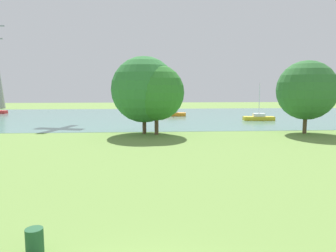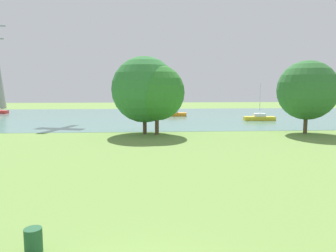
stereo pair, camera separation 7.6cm
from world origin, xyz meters
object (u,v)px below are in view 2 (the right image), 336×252
object	(u,v)px
tree_west_far	(144,90)
tree_east_far	(157,93)
sailboat_orange	(173,114)
litter_bin	(33,241)
sailboat_yellow	(259,118)
tree_west_near	(307,90)

from	to	relation	value
tree_west_far	tree_east_far	world-z (taller)	tree_west_far
tree_east_far	sailboat_orange	bearing A→B (deg)	80.82
litter_bin	tree_east_far	world-z (taller)	tree_east_far
sailboat_yellow	tree_west_near	size ratio (longest dim) A/B	0.71
litter_bin	sailboat_yellow	xyz separation A→B (m)	(21.32, 39.13, 0.05)
sailboat_orange	tree_west_far	xyz separation A→B (m)	(-4.98, -21.64, 4.50)
tree_west_far	tree_west_near	xyz separation A→B (m)	(18.25, -1.00, -0.08)
sailboat_yellow	tree_west_near	distance (m)	14.86
sailboat_yellow	tree_west_far	distance (m)	22.75
sailboat_orange	tree_west_near	size ratio (longest dim) A/B	0.92
sailboat_orange	litter_bin	bearing A→B (deg)	-99.91
tree_west_far	tree_west_near	distance (m)	18.28
tree_west_near	tree_west_far	bearing A→B (deg)	176.87
sailboat_yellow	sailboat_orange	bearing A→B (deg)	146.95
sailboat_yellow	tree_east_far	distance (m)	22.13
tree_west_far	tree_west_near	size ratio (longest dim) A/B	1.05
litter_bin	tree_west_far	world-z (taller)	tree_west_far
sailboat_orange	tree_west_far	size ratio (longest dim) A/B	0.88
sailboat_orange	tree_west_near	distance (m)	26.61
litter_bin	tree_west_far	distance (m)	26.56
tree_west_near	sailboat_yellow	bearing A→B (deg)	91.08
sailboat_orange	tree_west_far	distance (m)	22.65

